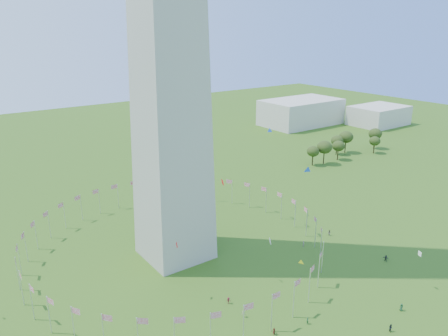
{
  "coord_description": "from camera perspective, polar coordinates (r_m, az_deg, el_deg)",
  "views": [
    {
      "loc": [
        -52.76,
        -46.19,
        61.24
      ],
      "look_at": [
        5.86,
        35.0,
        28.36
      ],
      "focal_mm": 35.0,
      "sensor_mm": 36.0,
      "label": 1
    }
  ],
  "objects": [
    {
      "name": "tree_line_east",
      "position": [
        220.32,
        15.46,
        2.72
      ],
      "size": [
        53.38,
        15.25,
        10.88
      ],
      "color": "#394F1A",
      "rests_on": "ground"
    },
    {
      "name": "gov_building_east_a",
      "position": [
        287.11,
        10.02,
        7.21
      ],
      "size": [
        50.0,
        30.0,
        16.0
      ],
      "primitive_type": "cube",
      "color": "beige",
      "rests_on": "ground"
    },
    {
      "name": "flag_ring",
      "position": [
        123.51,
        -6.37,
        -9.3
      ],
      "size": [
        80.24,
        80.24,
        9.0
      ],
      "color": "silver",
      "rests_on": "ground"
    },
    {
      "name": "kites_aloft",
      "position": [
        102.91,
        3.47,
        -6.31
      ],
      "size": [
        110.18,
        66.46,
        31.37
      ],
      "color": "blue",
      "rests_on": "ground"
    },
    {
      "name": "gov_building_east_b",
      "position": [
        299.33,
        19.55,
        6.5
      ],
      "size": [
        35.0,
        25.0,
        12.0
      ],
      "primitive_type": "cube",
      "color": "beige",
      "rests_on": "ground"
    },
    {
      "name": "crowd",
      "position": [
        99.23,
        12.51,
        -19.81
      ],
      "size": [
        103.3,
        73.64,
        1.91
      ],
      "color": "#1B452E",
      "rests_on": "ground"
    }
  ]
}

